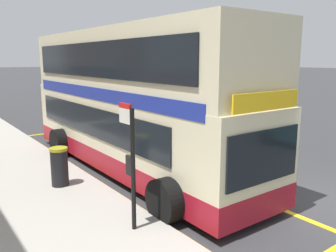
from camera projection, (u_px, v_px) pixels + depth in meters
ground_plane at (14, 96)px, 34.10m from camera, size 260.00×260.00×0.00m
double_decker_bus at (130, 106)px, 11.04m from camera, size 3.15×10.56×4.40m
bus_bay_markings at (125, 167)px, 11.56m from camera, size 2.86×13.81×0.01m
bus_stop_sign at (131, 156)px, 6.84m from camera, size 0.09×0.51×2.53m
parked_car_grey_kerbside at (58, 85)px, 37.78m from camera, size 2.09×4.20×1.62m
litter_bin at (59, 166)px, 9.41m from camera, size 0.48×0.48×1.05m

